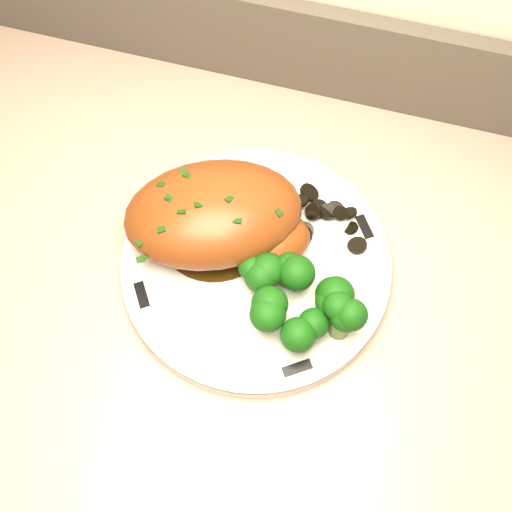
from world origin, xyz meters
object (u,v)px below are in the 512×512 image
(plate, at_px, (256,264))
(broccoli_florets, at_px, (300,299))
(chicken_breast, at_px, (220,217))
(counter, at_px, (97,374))

(plate, xyz_separation_m, broccoli_florets, (0.06, -0.04, 0.04))
(chicken_breast, relative_size, broccoli_florets, 1.84)
(counter, height_order, plate, counter)
(counter, bearing_deg, plate, 13.20)
(counter, relative_size, plate, 7.30)
(chicken_breast, bearing_deg, broccoli_florets, -56.96)
(plate, bearing_deg, counter, -166.80)
(plate, height_order, chicken_breast, chicken_breast)
(counter, height_order, broccoli_florets, counter)
(counter, relative_size, chicken_breast, 9.30)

